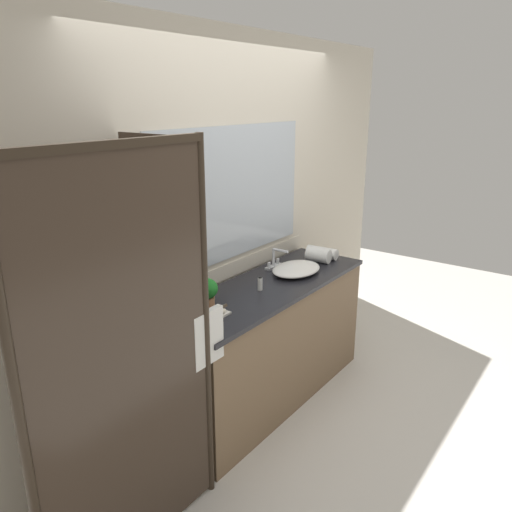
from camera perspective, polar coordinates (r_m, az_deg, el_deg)
name	(u,v)px	position (r m, az deg, el deg)	size (l,w,h in m)	color
ground_plane	(268,396)	(3.91, 1.36, -15.70)	(8.00, 8.00, 0.00)	silver
wall_back_with_mirror	(230,221)	(3.58, -3.00, 3.96)	(4.40, 0.06, 2.60)	beige
vanity_cabinet	(267,342)	(3.69, 1.29, -9.80)	(1.80, 0.58, 0.90)	brown
shower_enclosure	(146,346)	(2.47, -12.40, -9.99)	(1.20, 0.59, 2.00)	#2D2319
sink_basin	(296,269)	(3.73, 4.61, -1.47)	(0.43, 0.32, 0.06)	white
faucet	(275,261)	(3.83, 2.15, -0.59)	(0.17, 0.15, 0.16)	silver
potted_plant	(206,291)	(3.15, -5.76, -3.97)	(0.16, 0.16, 0.18)	#B77A51
soap_dish	(222,313)	(3.03, -3.94, -6.46)	(0.10, 0.07, 0.04)	silver
amenity_bottle_body_wash	(260,284)	(3.39, 0.46, -3.16)	(0.03, 0.03, 0.10)	white
amenity_bottle_conditioner	(212,328)	(2.80, -5.08, -8.18)	(0.03, 0.03, 0.07)	white
rolled_towel_near_edge	(322,253)	(4.10, 7.54, 0.40)	(0.09, 0.09, 0.26)	white
rolled_towel_middle	(318,255)	(3.99, 7.12, 0.08)	(0.11, 0.11, 0.19)	white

